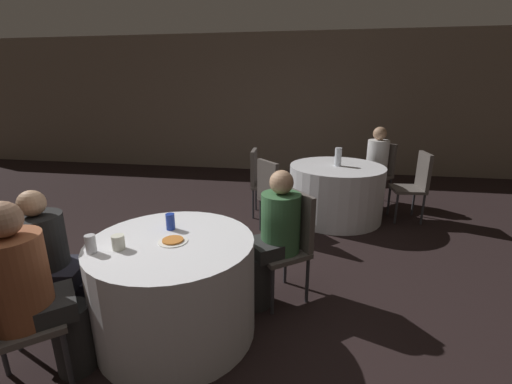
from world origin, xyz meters
TOP-DOWN VIEW (x-y plane):
  - ground_plane at (0.00, 0.00)m, footprint 16.00×16.00m
  - wall_back at (0.00, 5.23)m, footprint 16.00×0.06m
  - table_near at (0.20, -0.08)m, footprint 1.16×1.16m
  - table_far at (1.47, 2.51)m, footprint 1.27×1.27m
  - chair_near_northeast at (0.98, 0.53)m, footprint 0.56×0.56m
  - chair_near_southwest at (-0.54, -0.74)m, footprint 0.56×0.56m
  - chair_near_west at (-0.78, -0.27)m, footprint 0.47×0.47m
  - chair_far_northeast at (2.17, 3.29)m, footprint 0.56×0.56m
  - chair_far_east at (2.52, 2.60)m, footprint 0.44×0.43m
  - chair_far_southwest at (0.69, 1.80)m, footprint 0.56×0.56m
  - chair_far_west at (0.42, 2.45)m, footprint 0.43×0.42m
  - person_floral_shirt at (-0.42, -0.63)m, footprint 0.48×0.47m
  - person_white_shirt at (2.06, 3.17)m, footprint 0.45×0.46m
  - person_black_shirt at (-0.61, -0.24)m, footprint 0.50×0.38m
  - person_green_jacket at (0.85, 0.43)m, footprint 0.47×0.45m
  - pizza_plate_near at (0.22, -0.09)m, footprint 0.20×0.20m
  - soda_can_silver at (-0.23, -0.33)m, footprint 0.07×0.07m
  - soda_can_blue at (0.12, 0.11)m, footprint 0.07×0.07m
  - cup_near at (-0.09, -0.26)m, footprint 0.08×0.08m
  - bottle_far at (1.47, 2.50)m, footprint 0.09×0.09m

SIDE VIEW (x-z plane):
  - ground_plane at x=0.00m, z-range 0.00..0.00m
  - table_near at x=0.20m, z-range 0.00..0.74m
  - table_far at x=1.47m, z-range 0.00..0.74m
  - chair_near_northeast at x=0.98m, z-range 0.09..1.02m
  - chair_near_southwest at x=-0.54m, z-range 0.09..1.02m
  - chair_near_west at x=-0.78m, z-range 0.09..1.02m
  - chair_far_northeast at x=2.17m, z-range 0.09..1.02m
  - chair_far_east at x=2.52m, z-range 0.09..1.02m
  - chair_far_southwest at x=0.69m, z-range 0.09..1.02m
  - chair_far_west at x=0.42m, z-range 0.09..1.02m
  - person_black_shirt at x=-0.61m, z-range 0.01..1.12m
  - person_green_jacket at x=0.85m, z-range 0.00..1.15m
  - person_white_shirt at x=2.06m, z-range 0.00..1.20m
  - person_floral_shirt at x=-0.42m, z-range 0.01..1.20m
  - pizza_plate_near at x=0.22m, z-range 0.74..0.76m
  - cup_near at x=-0.09m, z-range 0.74..0.84m
  - soda_can_silver at x=-0.23m, z-range 0.74..0.86m
  - soda_can_blue at x=0.12m, z-range 0.74..0.86m
  - bottle_far at x=1.47m, z-range 0.74..0.99m
  - wall_back at x=0.00m, z-range 0.00..2.80m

